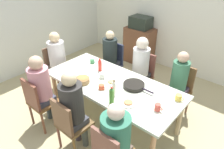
# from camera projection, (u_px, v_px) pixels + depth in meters

# --- Properties ---
(ground_plane) EXTENTS (6.23, 6.23, 0.00)m
(ground_plane) POSITION_uv_depth(u_px,v_px,m) (112.00, 118.00, 3.63)
(ground_plane) COLOR tan
(wall_back) EXTENTS (5.43, 0.12, 2.60)m
(wall_back) POSITION_uv_depth(u_px,v_px,m) (184.00, 15.00, 4.51)
(wall_back) COLOR silver
(wall_back) RESTS_ON ground_plane
(wall_left) EXTENTS (0.12, 4.88, 2.60)m
(wall_left) POSITION_uv_depth(u_px,v_px,m) (18.00, 16.00, 4.46)
(wall_left) COLOR silver
(wall_left) RESTS_ON ground_plane
(dining_table) EXTENTS (2.23, 0.99, 0.73)m
(dining_table) POSITION_uv_depth(u_px,v_px,m) (112.00, 86.00, 3.29)
(dining_table) COLOR silver
(dining_table) RESTS_ON ground_plane
(chair_0) EXTENTS (0.40, 0.40, 0.90)m
(chair_0) POSITION_uv_depth(u_px,v_px,m) (70.00, 123.00, 2.80)
(chair_0) COLOR brown
(chair_0) RESTS_ON ground_plane
(person_0) EXTENTS (0.31, 0.31, 1.28)m
(person_0) POSITION_uv_depth(u_px,v_px,m) (73.00, 106.00, 2.73)
(person_0) COLOR #41383B
(person_0) RESTS_ON ground_plane
(chair_1) EXTENTS (0.40, 0.40, 0.90)m
(chair_1) POSITION_uv_depth(u_px,v_px,m) (142.00, 73.00, 3.94)
(chair_1) COLOR brown
(chair_1) RESTS_ON ground_plane
(person_1) EXTENTS (0.30, 0.30, 1.25)m
(person_1) POSITION_uv_depth(u_px,v_px,m) (140.00, 64.00, 3.76)
(person_1) COLOR #3B3F42
(person_1) RESTS_ON ground_plane
(chair_2) EXTENTS (0.40, 0.40, 0.90)m
(chair_2) POSITION_uv_depth(u_px,v_px,m) (113.00, 62.00, 4.35)
(chair_2) COLOR #363B50
(chair_2) RESTS_ON ground_plane
(person_2) EXTENTS (0.30, 0.30, 1.20)m
(person_2) POSITION_uv_depth(u_px,v_px,m) (110.00, 54.00, 4.19)
(person_2) COLOR #3C3E39
(person_2) RESTS_ON ground_plane
(chair_3) EXTENTS (0.40, 0.40, 0.90)m
(chair_3) POSITION_uv_depth(u_px,v_px,m) (179.00, 88.00, 3.52)
(chair_3) COLOR brown
(chair_3) RESTS_ON ground_plane
(person_3) EXTENTS (0.30, 0.30, 1.21)m
(person_3) POSITION_uv_depth(u_px,v_px,m) (178.00, 81.00, 3.36)
(person_3) COLOR #46363E
(person_3) RESTS_ON ground_plane
(chair_4) EXTENTS (0.40, 0.40, 0.90)m
(chair_4) POSITION_uv_depth(u_px,v_px,m) (39.00, 101.00, 3.22)
(chair_4) COLOR brown
(chair_4) RESTS_ON ground_plane
(person_4) EXTENTS (0.31, 0.31, 1.25)m
(person_4) POSITION_uv_depth(u_px,v_px,m) (41.00, 86.00, 3.16)
(person_4) COLOR #3A4445
(person_4) RESTS_ON ground_plane
(person_5) EXTENTS (0.34, 0.34, 1.18)m
(person_5) POSITION_uv_depth(u_px,v_px,m) (116.00, 136.00, 2.34)
(person_5) COLOR #4F4E36
(person_5) RESTS_ON ground_plane
(chair_6) EXTENTS (0.40, 0.40, 0.90)m
(chair_6) POSITION_uv_depth(u_px,v_px,m) (56.00, 66.00, 4.21)
(chair_6) COLOR brown
(chair_6) RESTS_ON ground_plane
(person_6) EXTENTS (0.32, 0.32, 1.23)m
(person_6) POSITION_uv_depth(u_px,v_px,m) (57.00, 57.00, 4.04)
(person_6) COLOR brown
(person_6) RESTS_ON ground_plane
(plate_0) EXTENTS (0.22, 0.22, 0.04)m
(plate_0) POSITION_uv_depth(u_px,v_px,m) (128.00, 103.00, 2.80)
(plate_0) COLOR silver
(plate_0) RESTS_ON dining_table
(plate_1) EXTENTS (0.22, 0.22, 0.04)m
(plate_1) POSITION_uv_depth(u_px,v_px,m) (111.00, 82.00, 3.25)
(plate_1) COLOR white
(plate_1) RESTS_ON dining_table
(plate_2) EXTENTS (0.24, 0.24, 0.04)m
(plate_2) POSITION_uv_depth(u_px,v_px,m) (71.00, 74.00, 3.45)
(plate_2) COLOR white
(plate_2) RESTS_ON dining_table
(bowl_0) EXTENTS (0.22, 0.22, 0.10)m
(bowl_0) POSITION_uv_depth(u_px,v_px,m) (82.00, 80.00, 3.24)
(bowl_0) COLOR olive
(bowl_0) RESTS_ON dining_table
(serving_pan) EXTENTS (0.50, 0.32, 0.06)m
(serving_pan) POSITION_uv_depth(u_px,v_px,m) (134.00, 85.00, 3.14)
(serving_pan) COLOR black
(serving_pan) RESTS_ON dining_table
(cup_0) EXTENTS (0.11, 0.08, 0.10)m
(cup_0) POSITION_uv_depth(u_px,v_px,m) (158.00, 107.00, 2.67)
(cup_0) COLOR #CE4C40
(cup_0) RESTS_ON dining_table
(cup_1) EXTENTS (0.12, 0.09, 0.09)m
(cup_1) POSITION_uv_depth(u_px,v_px,m) (179.00, 97.00, 2.86)
(cup_1) COLOR #EAC84C
(cup_1) RESTS_ON dining_table
(cup_2) EXTENTS (0.12, 0.08, 0.09)m
(cup_2) POSITION_uv_depth(u_px,v_px,m) (102.00, 76.00, 3.35)
(cup_2) COLOR white
(cup_2) RESTS_ON dining_table
(cup_3) EXTENTS (0.11, 0.07, 0.08)m
(cup_3) POSITION_uv_depth(u_px,v_px,m) (92.00, 61.00, 3.80)
(cup_3) COLOR #449358
(cup_3) RESTS_ON dining_table
(cup_4) EXTENTS (0.12, 0.09, 0.07)m
(cup_4) POSITION_uv_depth(u_px,v_px,m) (102.00, 87.00, 3.09)
(cup_4) COLOR #D25434
(cup_4) RESTS_ON dining_table
(bottle_0) EXTENTS (0.07, 0.07, 0.25)m
(bottle_0) POSITION_uv_depth(u_px,v_px,m) (112.00, 96.00, 2.76)
(bottle_0) COLOR #49872E
(bottle_0) RESTS_ON dining_table
(bottle_1) EXTENTS (0.05, 0.05, 0.26)m
(bottle_1) POSITION_uv_depth(u_px,v_px,m) (114.00, 89.00, 2.90)
(bottle_1) COLOR silver
(bottle_1) RESTS_ON dining_table
(bottle_2) EXTENTS (0.06, 0.06, 0.23)m
(bottle_2) POSITION_uv_depth(u_px,v_px,m) (100.00, 65.00, 3.53)
(bottle_2) COLOR red
(bottle_2) RESTS_ON dining_table
(side_cabinet) EXTENTS (0.70, 0.44, 0.90)m
(side_cabinet) POSITION_uv_depth(u_px,v_px,m) (139.00, 45.00, 5.26)
(side_cabinet) COLOR brown
(side_cabinet) RESTS_ON ground_plane
(microwave) EXTENTS (0.48, 0.36, 0.28)m
(microwave) POSITION_uv_depth(u_px,v_px,m) (141.00, 22.00, 4.95)
(microwave) COLOR #212A23
(microwave) RESTS_ON side_cabinet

